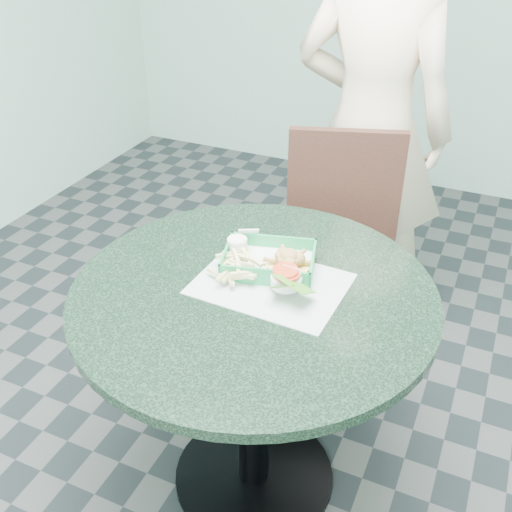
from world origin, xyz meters
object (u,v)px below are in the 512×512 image
at_px(crab_sandwich, 285,269).
at_px(sauce_ramekin, 243,245).
at_px(food_basket, 269,269).
at_px(cafe_table, 254,344).
at_px(dining_chair, 332,239).
at_px(diner_person, 374,97).

distance_m(crab_sandwich, sauce_ramekin, 0.17).
distance_m(food_basket, sauce_ramekin, 0.11).
height_order(cafe_table, dining_chair, dining_chair).
distance_m(dining_chair, food_basket, 0.65).
height_order(cafe_table, crab_sandwich, crab_sandwich).
distance_m(dining_chair, crab_sandwich, 0.69).
xyz_separation_m(dining_chair, sauce_ramekin, (-0.10, -0.57, 0.27)).
xyz_separation_m(dining_chair, diner_person, (0.03, 0.32, 0.46)).
distance_m(cafe_table, food_basket, 0.22).
bearing_deg(diner_person, sauce_ramekin, 83.46).
bearing_deg(crab_sandwich, food_basket, 153.58).
bearing_deg(dining_chair, food_basket, -108.23).
xyz_separation_m(diner_person, food_basket, (-0.03, -0.92, -0.23)).
bearing_deg(diner_person, crab_sandwich, 93.35).
distance_m(food_basket, crab_sandwich, 0.07).
distance_m(dining_chair, sauce_ramekin, 0.64).
bearing_deg(food_basket, sauce_ramekin, 158.43).
height_order(dining_chair, crab_sandwich, dining_chair).
bearing_deg(crab_sandwich, sauce_ramekin, 156.56).
relative_size(diner_person, food_basket, 7.96).
relative_size(food_basket, crab_sandwich, 2.16).
height_order(food_basket, sauce_ramekin, sauce_ramekin).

